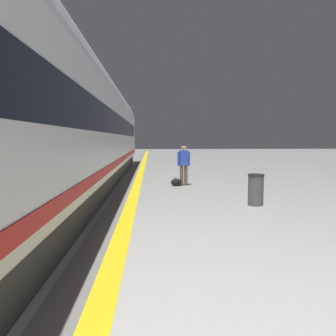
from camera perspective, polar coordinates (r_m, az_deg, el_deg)
The scene contains 6 objects.
safety_line_strip at distance 9.22m, azimuth -6.81°, elevation -6.69°, with size 0.36×80.00×0.01m, color yellow.
tactile_edge_band at distance 9.25m, azimuth -9.05°, elevation -6.68°, with size 0.68×80.00×0.01m, color slate.
high_speed_train at distance 8.75m, azimuth -21.81°, elevation 8.81°, with size 2.94×36.30×4.97m.
passenger_near at distance 12.79m, azimuth 2.90°, elevation 1.19°, with size 0.53×0.26×1.71m.
duffel_bag_near at distance 12.73m, azimuth 1.51°, elevation -2.63°, with size 0.44×0.26×0.36m.
waste_bin at distance 9.38m, azimuth 15.77°, elevation -3.82°, with size 0.46×0.46×0.91m.
Camera 1 is at (-0.52, 1.00, 1.92)m, focal length 33.29 mm.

